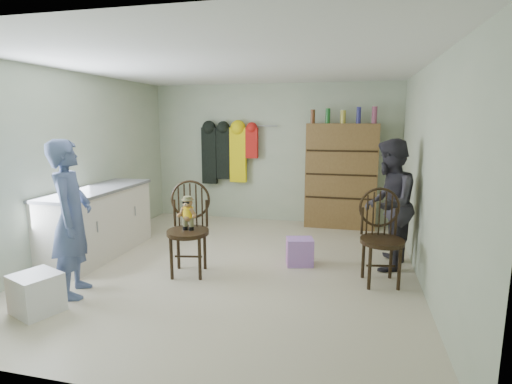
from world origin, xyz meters
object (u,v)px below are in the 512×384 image
(chair_front, at_px, (189,222))
(chair_far, at_px, (381,233))
(dresser, at_px, (341,176))
(counter, at_px, (98,222))

(chair_front, height_order, chair_far, chair_front)
(chair_far, xyz_separation_m, dresser, (-0.54, 2.36, 0.32))
(chair_front, xyz_separation_m, chair_far, (2.25, 0.25, -0.05))
(dresser, bearing_deg, chair_front, -123.21)
(counter, distance_m, chair_far, 3.74)
(counter, relative_size, chair_front, 1.64)
(chair_far, bearing_deg, dresser, 92.15)
(chair_front, xyz_separation_m, dresser, (1.71, 2.62, 0.27))
(counter, height_order, chair_far, chair_far)
(dresser, bearing_deg, counter, -144.31)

